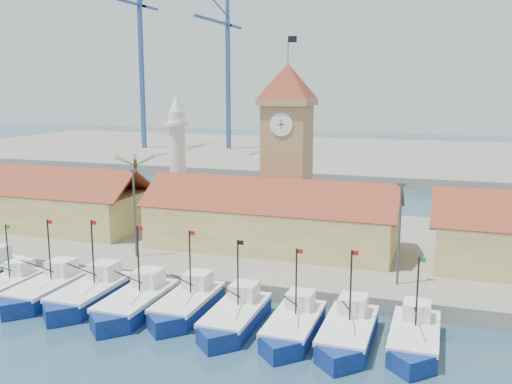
% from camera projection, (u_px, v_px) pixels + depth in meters
% --- Properties ---
extents(ground, '(400.00, 400.00, 0.00)m').
position_uv_depth(ground, '(195.00, 334.00, 43.56)').
color(ground, '#1D3B4F').
rests_on(ground, ground).
extents(quay, '(140.00, 32.00, 1.50)m').
position_uv_depth(quay, '(282.00, 244.00, 65.81)').
color(quay, gray).
rests_on(quay, ground).
extents(terminal, '(240.00, 80.00, 2.00)m').
position_uv_depth(terminal, '(374.00, 156.00, 145.95)').
color(terminal, gray).
rests_on(terminal, ground).
extents(boat_1, '(3.27, 8.96, 6.78)m').
position_uv_depth(boat_1, '(4.00, 288.00, 51.44)').
color(boat_1, navy).
rests_on(boat_1, ground).
extents(boat_2, '(3.62, 9.92, 7.50)m').
position_uv_depth(boat_2, '(45.00, 291.00, 50.42)').
color(boat_2, navy).
rests_on(boat_2, ground).
extents(boat_3, '(3.73, 10.22, 7.73)m').
position_uv_depth(boat_3, '(89.00, 296.00, 49.27)').
color(boat_3, navy).
rests_on(boat_3, ground).
extents(boat_4, '(3.73, 10.21, 7.73)m').
position_uv_depth(boat_4, '(134.00, 305.00, 47.28)').
color(boat_4, navy).
rests_on(boat_4, ground).
extents(boat_5, '(3.55, 9.73, 7.36)m').
position_uv_depth(boat_5, '(186.00, 306.00, 47.10)').
color(boat_5, navy).
rests_on(boat_5, ground).
extents(boat_6, '(3.52, 9.64, 7.30)m').
position_uv_depth(boat_6, '(234.00, 319.00, 44.47)').
color(boat_6, navy).
rests_on(boat_6, ground).
extents(boat_7, '(3.41, 9.33, 7.06)m').
position_uv_depth(boat_7, '(293.00, 328.00, 42.87)').
color(boat_7, navy).
rests_on(boat_7, ground).
extents(boat_8, '(3.54, 9.70, 7.34)m').
position_uv_depth(boat_8, '(347.00, 335.00, 41.58)').
color(boat_8, navy).
rests_on(boat_8, ground).
extents(boat_9, '(3.41, 9.33, 7.06)m').
position_uv_depth(boat_9, '(414.00, 340.00, 40.80)').
color(boat_9, navy).
rests_on(boat_9, ground).
extents(hall_left, '(31.20, 10.13, 7.61)m').
position_uv_depth(hall_left, '(28.00, 205.00, 71.48)').
color(hall_left, '#E3D17C').
rests_on(hall_left, quay).
extents(hall_center, '(27.04, 10.13, 7.61)m').
position_uv_depth(hall_center, '(272.00, 224.00, 61.49)').
color(hall_center, '#E3D17C').
rests_on(hall_center, quay).
extents(clock_tower, '(5.80, 5.80, 22.70)m').
position_uv_depth(clock_tower, '(287.00, 145.00, 65.63)').
color(clock_tower, '#9E7751').
rests_on(clock_tower, quay).
extents(minaret, '(3.00, 3.00, 16.30)m').
position_uv_depth(minaret, '(178.00, 157.00, 72.58)').
color(minaret, silver).
rests_on(minaret, quay).
extents(palm_tree, '(5.60, 5.03, 8.39)m').
position_uv_depth(palm_tree, '(136.00, 185.00, 72.91)').
color(palm_tree, brown).
rests_on(palm_tree, quay).
extents(lamp_posts, '(80.70, 0.25, 9.03)m').
position_uv_depth(lamp_posts, '(252.00, 218.00, 53.42)').
color(lamp_posts, '#3F3F44').
rests_on(lamp_posts, quay).
extents(crane_blue_far, '(1.00, 37.51, 45.90)m').
position_uv_depth(crane_blue_far, '(137.00, 51.00, 151.03)').
color(crane_blue_far, '#2B4D83').
rests_on(crane_blue_far, terminal).
extents(crane_blue_near, '(1.00, 30.78, 40.73)m').
position_uv_depth(crane_blue_near, '(226.00, 64.00, 150.94)').
color(crane_blue_near, '#2B4D83').
rests_on(crane_blue_near, terminal).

